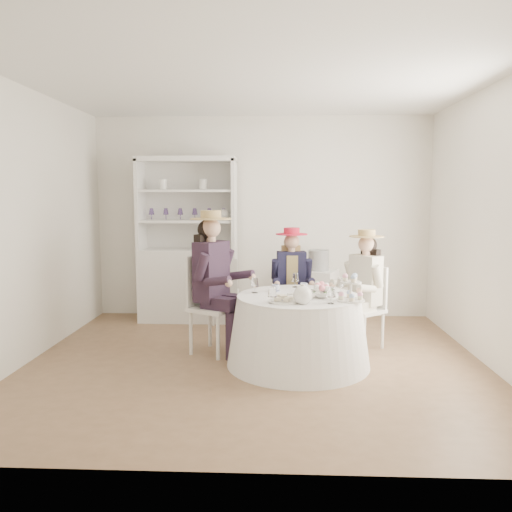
{
  "coord_description": "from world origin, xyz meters",
  "views": [
    {
      "loc": [
        0.21,
        -4.78,
        1.63
      ],
      "look_at": [
        0.0,
        0.1,
        1.05
      ],
      "focal_mm": 35.0,
      "sensor_mm": 36.0,
      "label": 1
    }
  ],
  "objects": [
    {
      "name": "flower_arrangement",
      "position": [
        0.64,
        -0.04,
        0.76
      ],
      "size": [
        0.17,
        0.17,
        0.06
      ],
      "rotation": [
        0.0,
        0.0,
        -0.29
      ],
      "color": "pink",
      "rests_on": "tea_table"
    },
    {
      "name": "guest_right",
      "position": [
        1.14,
        0.53,
        0.72
      ],
      "size": [
        0.55,
        0.53,
        1.28
      ],
      "rotation": [
        0.0,
        0.0,
        -0.89
      ],
      "color": "silver",
      "rests_on": "ground"
    },
    {
      "name": "side_table",
      "position": [
        0.75,
        1.65,
        0.34
      ],
      "size": [
        0.57,
        0.57,
        0.68
      ],
      "primitive_type": "cube",
      "rotation": [
        0.0,
        0.0,
        -0.38
      ],
      "color": "silver",
      "rests_on": "ground"
    },
    {
      "name": "teacup_b",
      "position": [
        0.48,
        0.21,
        0.72
      ],
      "size": [
        0.1,
        0.1,
        0.07
      ],
      "primitive_type": "imported",
      "rotation": [
        0.0,
        0.0,
        -0.35
      ],
      "color": "white",
      "rests_on": "tea_table"
    },
    {
      "name": "sandwich_plate",
      "position": [
        0.27,
        -0.34,
        0.7
      ],
      "size": [
        0.28,
        0.28,
        0.06
      ],
      "rotation": [
        0.0,
        0.0,
        -0.28
      ],
      "color": "white",
      "rests_on": "tea_table"
    },
    {
      "name": "hutch",
      "position": [
        -0.96,
        1.69,
        0.76
      ],
      "size": [
        1.31,
        0.58,
        2.14
      ],
      "rotation": [
        0.0,
        0.0,
        -0.09
      ],
      "color": "silver",
      "rests_on": "ground"
    },
    {
      "name": "guest_mid",
      "position": [
        0.37,
        0.89,
        0.72
      ],
      "size": [
        0.47,
        0.49,
        1.28
      ],
      "rotation": [
        0.0,
        0.0,
        0.08
      ],
      "color": "silver",
      "rests_on": "ground"
    },
    {
      "name": "teacup_a",
      "position": [
        0.2,
        0.15,
        0.72
      ],
      "size": [
        0.08,
        0.08,
        0.06
      ],
      "primitive_type": "imported",
      "rotation": [
        0.0,
        0.0,
        0.02
      ],
      "color": "white",
      "rests_on": "tea_table"
    },
    {
      "name": "wall_right",
      "position": [
        2.25,
        0.0,
        1.35
      ],
      "size": [
        0.0,
        4.5,
        4.5
      ],
      "primitive_type": "plane",
      "rotation": [
        1.57,
        0.0,
        -1.57
      ],
      "color": "silver",
      "rests_on": "ground"
    },
    {
      "name": "guest_left",
      "position": [
        -0.45,
        0.28,
        0.84
      ],
      "size": [
        0.63,
        0.57,
        1.49
      ],
      "rotation": [
        0.0,
        0.0,
        1.09
      ],
      "color": "silver",
      "rests_on": "ground"
    },
    {
      "name": "spare_chair",
      "position": [
        -0.46,
        1.47,
        0.46
      ],
      "size": [
        0.37,
        0.37,
        0.86
      ],
      "rotation": [
        0.0,
        0.0,
        3.18
      ],
      "color": "silver",
      "rests_on": "ground"
    },
    {
      "name": "tea_table",
      "position": [
        0.42,
        -0.04,
        0.34
      ],
      "size": [
        1.39,
        1.39,
        0.68
      ],
      "rotation": [
        0.0,
        0.0,
        0.39
      ],
      "color": "white",
      "rests_on": "ground"
    },
    {
      "name": "stemware_set",
      "position": [
        0.42,
        -0.04,
        0.76
      ],
      "size": [
        0.93,
        0.9,
        0.15
      ],
      "color": "white",
      "rests_on": "tea_table"
    },
    {
      "name": "teacup_c",
      "position": [
        0.64,
        0.1,
        0.72
      ],
      "size": [
        0.1,
        0.1,
        0.07
      ],
      "primitive_type": "imported",
      "rotation": [
        0.0,
        0.0,
        -0.08
      ],
      "color": "white",
      "rests_on": "tea_table"
    },
    {
      "name": "ground",
      "position": [
        0.0,
        0.0,
        0.0
      ],
      "size": [
        4.5,
        4.5,
        0.0
      ],
      "primitive_type": "plane",
      "color": "brown",
      "rests_on": "ground"
    },
    {
      "name": "ceiling",
      "position": [
        0.0,
        0.0,
        2.7
      ],
      "size": [
        4.5,
        4.5,
        0.0
      ],
      "primitive_type": "plane",
      "rotation": [
        3.14,
        0.0,
        0.0
      ],
      "color": "white",
      "rests_on": "wall_back"
    },
    {
      "name": "wall_front",
      "position": [
        0.0,
        -2.0,
        1.35
      ],
      "size": [
        4.5,
        0.0,
        4.5
      ],
      "primitive_type": "plane",
      "rotation": [
        -1.57,
        0.0,
        0.0
      ],
      "color": "silver",
      "rests_on": "ground"
    },
    {
      "name": "table_teapot",
      "position": [
        0.44,
        -0.4,
        0.76
      ],
      "size": [
        0.24,
        0.17,
        0.18
      ],
      "rotation": [
        0.0,
        0.0,
        0.11
      ],
      "color": "white",
      "rests_on": "tea_table"
    },
    {
      "name": "wall_left",
      "position": [
        -2.25,
        0.0,
        1.35
      ],
      "size": [
        0.0,
        4.5,
        4.5
      ],
      "primitive_type": "plane",
      "rotation": [
        1.57,
        0.0,
        1.57
      ],
      "color": "silver",
      "rests_on": "ground"
    },
    {
      "name": "cupcake_stand",
      "position": [
        0.88,
        -0.26,
        0.77
      ],
      "size": [
        0.26,
        0.26,
        0.24
      ],
      "rotation": [
        0.0,
        0.0,
        -0.24
      ],
      "color": "white",
      "rests_on": "tea_table"
    },
    {
      "name": "hatbox",
      "position": [
        0.75,
        1.65,
        0.82
      ],
      "size": [
        0.28,
        0.28,
        0.27
      ],
      "primitive_type": "cylinder",
      "rotation": [
        0.0,
        0.0,
        -0.08
      ],
      "color": "black",
      "rests_on": "side_table"
    },
    {
      "name": "flower_bowl",
      "position": [
        0.63,
        -0.12,
        0.71
      ],
      "size": [
        0.25,
        0.25,
        0.05
      ],
      "primitive_type": "imported",
      "rotation": [
        0.0,
        0.0,
        0.21
      ],
      "color": "white",
      "rests_on": "tea_table"
    },
    {
      "name": "wall_back",
      "position": [
        0.0,
        2.0,
        1.35
      ],
      "size": [
        4.5,
        0.0,
        4.5
      ],
      "primitive_type": "plane",
      "rotation": [
        1.57,
        0.0,
        0.0
      ],
      "color": "silver",
      "rests_on": "ground"
    }
  ]
}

